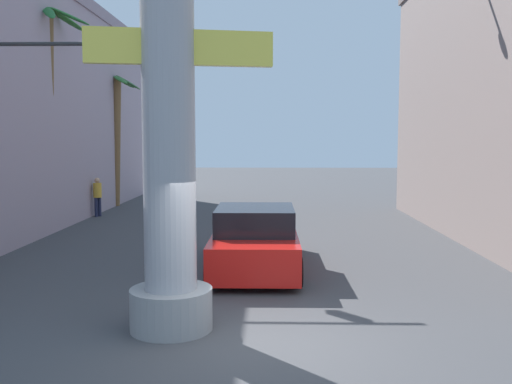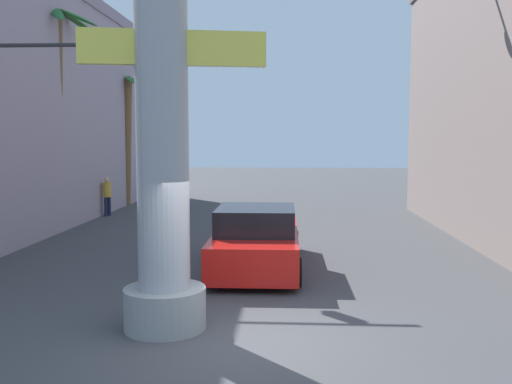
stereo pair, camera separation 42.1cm
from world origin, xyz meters
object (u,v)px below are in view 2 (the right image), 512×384
at_px(traffic_light_mast, 50,104).
at_px(pedestrian_far_left, 107,193).
at_px(neon_sign_pole, 162,78).
at_px(palm_tree_mid_left, 56,95).
at_px(car_lead, 257,240).
at_px(street_lamp, 512,89).
at_px(palm_tree_far_left, 127,127).

bearing_deg(traffic_light_mast, pedestrian_far_left, 99.51).
bearing_deg(traffic_light_mast, neon_sign_pole, -51.06).
relative_size(palm_tree_mid_left, pedestrian_far_left, 4.79).
distance_m(neon_sign_pole, pedestrian_far_left, 15.22).
bearing_deg(traffic_light_mast, palm_tree_mid_left, 110.98).
xyz_separation_m(traffic_light_mast, pedestrian_far_left, (-1.50, 8.93, -3.12)).
xyz_separation_m(car_lead, palm_tree_mid_left, (-7.21, 5.48, 3.98)).
distance_m(street_lamp, palm_tree_mid_left, 14.42).
bearing_deg(traffic_light_mast, street_lamp, 8.70).
bearing_deg(street_lamp, palm_tree_far_left, 141.63).
bearing_deg(palm_tree_mid_left, car_lead, -37.24).
height_order(traffic_light_mast, car_lead, traffic_light_mast).
bearing_deg(car_lead, street_lamp, 17.89).
distance_m(traffic_light_mast, pedestrian_far_left, 9.58).
height_order(neon_sign_pole, street_lamp, neon_sign_pole).
bearing_deg(street_lamp, car_lead, -162.11).
height_order(car_lead, pedestrian_far_left, pedestrian_far_left).
distance_m(street_lamp, traffic_light_mast, 12.23).
relative_size(traffic_light_mast, palm_tree_mid_left, 0.78).
relative_size(street_lamp, palm_tree_far_left, 1.20).
bearing_deg(pedestrian_far_left, street_lamp, -27.55).
bearing_deg(palm_tree_mid_left, palm_tree_far_left, 88.16).
xyz_separation_m(neon_sign_pole, traffic_light_mast, (-3.96, 4.90, -0.13)).
bearing_deg(neon_sign_pole, traffic_light_mast, 128.94).
height_order(street_lamp, pedestrian_far_left, street_lamp).
relative_size(neon_sign_pole, car_lead, 1.84).
height_order(street_lamp, palm_tree_mid_left, palm_tree_mid_left).
distance_m(neon_sign_pole, car_lead, 5.87).
bearing_deg(palm_tree_far_left, car_lead, -62.04).
relative_size(traffic_light_mast, palm_tree_far_left, 0.96).
xyz_separation_m(neon_sign_pole, palm_tree_far_left, (-5.68, 17.67, -0.44)).
bearing_deg(palm_tree_mid_left, neon_sign_pole, -59.41).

